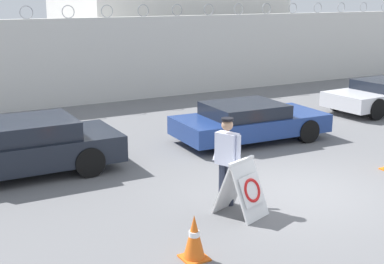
{
  "coord_description": "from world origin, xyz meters",
  "views": [
    {
      "loc": [
        -7.16,
        -8.06,
        4.02
      ],
      "look_at": [
        -1.48,
        2.06,
        1.02
      ],
      "focal_mm": 50.0,
      "sensor_mm": 36.0,
      "label": 1
    }
  ],
  "objects_px": {
    "security_guard": "(227,157)",
    "parked_car_far_side": "(383,94)",
    "barricade_sign": "(243,188)",
    "traffic_cone_near": "(194,237)",
    "parked_car_rear_sedan": "(249,121)",
    "parked_car_front_coupe": "(15,148)"
  },
  "relations": [
    {
      "from": "security_guard",
      "to": "parked_car_rear_sedan",
      "type": "distance_m",
      "value": 4.81
    },
    {
      "from": "parked_car_far_side",
      "to": "barricade_sign",
      "type": "bearing_deg",
      "value": 25.78
    },
    {
      "from": "barricade_sign",
      "to": "traffic_cone_near",
      "type": "xyz_separation_m",
      "value": [
        -1.64,
        -1.05,
        -0.17
      ]
    },
    {
      "from": "parked_car_front_coupe",
      "to": "security_guard",
      "type": "bearing_deg",
      "value": 131.05
    },
    {
      "from": "security_guard",
      "to": "traffic_cone_near",
      "type": "bearing_deg",
      "value": 111.9
    },
    {
      "from": "parked_car_rear_sedan",
      "to": "parked_car_far_side",
      "type": "height_order",
      "value": "parked_car_far_side"
    },
    {
      "from": "barricade_sign",
      "to": "parked_car_rear_sedan",
      "type": "xyz_separation_m",
      "value": [
        3.12,
        4.25,
        0.03
      ]
    },
    {
      "from": "barricade_sign",
      "to": "parked_car_front_coupe",
      "type": "distance_m",
      "value": 5.45
    },
    {
      "from": "security_guard",
      "to": "parked_car_far_side",
      "type": "height_order",
      "value": "security_guard"
    },
    {
      "from": "barricade_sign",
      "to": "parked_car_far_side",
      "type": "distance_m",
      "value": 10.95
    },
    {
      "from": "barricade_sign",
      "to": "parked_car_far_side",
      "type": "relative_size",
      "value": 0.25
    },
    {
      "from": "parked_car_front_coupe",
      "to": "parked_car_far_side",
      "type": "height_order",
      "value": "parked_car_front_coupe"
    },
    {
      "from": "security_guard",
      "to": "parked_car_rear_sedan",
      "type": "xyz_separation_m",
      "value": [
        3.11,
        3.64,
        -0.4
      ]
    },
    {
      "from": "parked_car_front_coupe",
      "to": "barricade_sign",
      "type": "bearing_deg",
      "value": 126.83
    },
    {
      "from": "security_guard",
      "to": "parked_car_front_coupe",
      "type": "distance_m",
      "value": 5.0
    },
    {
      "from": "parked_car_rear_sedan",
      "to": "traffic_cone_near",
      "type": "bearing_deg",
      "value": -129.43
    },
    {
      "from": "parked_car_front_coupe",
      "to": "parked_car_far_side",
      "type": "relative_size",
      "value": 1.1
    },
    {
      "from": "barricade_sign",
      "to": "parked_car_front_coupe",
      "type": "relative_size",
      "value": 0.22
    },
    {
      "from": "security_guard",
      "to": "parked_car_far_side",
      "type": "xyz_separation_m",
      "value": [
        9.59,
        4.65,
        -0.39
      ]
    },
    {
      "from": "security_guard",
      "to": "parked_car_front_coupe",
      "type": "bearing_deg",
      "value": 17.37
    },
    {
      "from": "traffic_cone_near",
      "to": "parked_car_front_coupe",
      "type": "height_order",
      "value": "parked_car_front_coupe"
    },
    {
      "from": "barricade_sign",
      "to": "parked_car_rear_sedan",
      "type": "height_order",
      "value": "parked_car_rear_sedan"
    }
  ]
}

